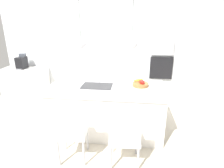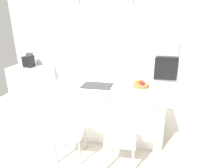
{
  "view_description": "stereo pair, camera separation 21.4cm",
  "coord_description": "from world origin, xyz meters",
  "px_view_note": "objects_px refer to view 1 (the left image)",
  "views": [
    {
      "loc": [
        0.48,
        -3.13,
        2.05
      ],
      "look_at": [
        0.1,
        0.0,
        0.96
      ],
      "focal_mm": 29.7,
      "sensor_mm": 36.0,
      "label": 1
    },
    {
      "loc": [
        0.69,
        -3.09,
        2.05
      ],
      "look_at": [
        0.1,
        0.0,
        0.96
      ],
      "focal_mm": 29.7,
      "sensor_mm": 36.0,
      "label": 2
    }
  ],
  "objects_px": {
    "fruit_bowl": "(141,84)",
    "coffee_machine": "(22,62)",
    "chair_middle": "(125,137)",
    "microwave": "(163,48)",
    "chair_near": "(71,131)",
    "oven": "(161,68)"
  },
  "relations": [
    {
      "from": "coffee_machine",
      "to": "microwave",
      "type": "bearing_deg",
      "value": 4.73
    },
    {
      "from": "chair_near",
      "to": "chair_middle",
      "type": "xyz_separation_m",
      "value": [
        0.78,
        0.0,
        -0.04
      ]
    },
    {
      "from": "fruit_bowl",
      "to": "oven",
      "type": "xyz_separation_m",
      "value": [
        0.55,
        1.49,
        -0.06
      ]
    },
    {
      "from": "oven",
      "to": "chair_middle",
      "type": "distance_m",
      "value": 2.62
    },
    {
      "from": "chair_middle",
      "to": "coffee_machine",
      "type": "bearing_deg",
      "value": 142.4
    },
    {
      "from": "fruit_bowl",
      "to": "microwave",
      "type": "xyz_separation_m",
      "value": [
        0.55,
        1.49,
        0.44
      ]
    },
    {
      "from": "fruit_bowl",
      "to": "coffee_machine",
      "type": "distance_m",
      "value": 3.26
    },
    {
      "from": "chair_near",
      "to": "chair_middle",
      "type": "distance_m",
      "value": 0.78
    },
    {
      "from": "fruit_bowl",
      "to": "coffee_machine",
      "type": "relative_size",
      "value": 0.77
    },
    {
      "from": "fruit_bowl",
      "to": "microwave",
      "type": "relative_size",
      "value": 0.54
    },
    {
      "from": "coffee_machine",
      "to": "chair_near",
      "type": "height_order",
      "value": "coffee_machine"
    },
    {
      "from": "oven",
      "to": "chair_near",
      "type": "xyz_separation_m",
      "value": [
        -1.55,
        -2.47,
        -0.37
      ]
    },
    {
      "from": "microwave",
      "to": "oven",
      "type": "xyz_separation_m",
      "value": [
        0.0,
        0.0,
        -0.5
      ]
    },
    {
      "from": "fruit_bowl",
      "to": "coffee_machine",
      "type": "bearing_deg",
      "value": 158.49
    },
    {
      "from": "oven",
      "to": "coffee_machine",
      "type": "bearing_deg",
      "value": -175.27
    },
    {
      "from": "oven",
      "to": "chair_near",
      "type": "bearing_deg",
      "value": -122.16
    },
    {
      "from": "fruit_bowl",
      "to": "chair_middle",
      "type": "height_order",
      "value": "fruit_bowl"
    },
    {
      "from": "microwave",
      "to": "chair_near",
      "type": "height_order",
      "value": "microwave"
    },
    {
      "from": "microwave",
      "to": "chair_near",
      "type": "relative_size",
      "value": 0.59
    },
    {
      "from": "oven",
      "to": "chair_middle",
      "type": "height_order",
      "value": "oven"
    },
    {
      "from": "microwave",
      "to": "chair_middle",
      "type": "xyz_separation_m",
      "value": [
        -0.77,
        -2.47,
        -0.92
      ]
    },
    {
      "from": "oven",
      "to": "chair_middle",
      "type": "xyz_separation_m",
      "value": [
        -0.77,
        -2.47,
        -0.42
      ]
    }
  ]
}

